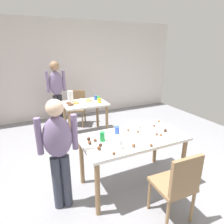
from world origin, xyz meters
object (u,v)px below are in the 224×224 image
(chair_far_table, at_px, (77,105))
(person_adult_far, at_px, (57,89))
(chair_near_table, at_px, (177,184))
(person_girl_near, at_px, (58,148))
(dining_table_far, at_px, (85,108))
(mixing_bowl, at_px, (135,124))
(soda_can, at_px, (102,137))
(pitcher_far, at_px, (70,96))
(dining_table_near, at_px, (133,143))

(chair_far_table, distance_m, person_adult_far, 0.66)
(chair_near_table, height_order, person_adult_far, person_adult_far)
(person_girl_near, relative_size, person_adult_far, 0.86)
(dining_table_far, bearing_deg, person_girl_near, -115.26)
(mixing_bowl, bearing_deg, chair_near_table, -94.72)
(dining_table_far, height_order, chair_near_table, chair_near_table)
(chair_far_table, height_order, person_girl_near, person_girl_near)
(mixing_bowl, height_order, soda_can, soda_can)
(chair_far_table, xyz_separation_m, soda_can, (-0.35, -2.54, 0.31))
(chair_near_table, height_order, chair_far_table, same)
(person_girl_near, distance_m, person_adult_far, 2.66)
(soda_can, xyz_separation_m, pitcher_far, (0.08, 2.04, 0.06))
(mixing_bowl, xyz_separation_m, soda_can, (-0.62, -0.23, 0.02))
(pitcher_far, bearing_deg, dining_table_far, -37.39)
(person_adult_far, relative_size, mixing_bowl, 9.23)
(dining_table_near, height_order, person_adult_far, person_adult_far)
(soda_can, bearing_deg, person_girl_near, -174.41)
(dining_table_near, bearing_deg, soda_can, 173.31)
(dining_table_near, relative_size, mixing_bowl, 8.07)
(pitcher_far, bearing_deg, soda_can, -92.29)
(dining_table_near, xyz_separation_m, person_adult_far, (-0.54, 2.62, 0.31))
(person_girl_near, distance_m, pitcher_far, 2.19)
(dining_table_near, bearing_deg, mixing_bowl, 54.69)
(dining_table_far, distance_m, soda_can, 1.89)
(person_girl_near, bearing_deg, mixing_bowl, 13.46)
(chair_near_table, xyz_separation_m, person_girl_near, (-1.09, 0.74, 0.32))
(dining_table_far, bearing_deg, person_adult_far, 122.38)
(chair_far_table, relative_size, pitcher_far, 3.59)
(chair_far_table, distance_m, mixing_bowl, 2.35)
(mixing_bowl, xyz_separation_m, pitcher_far, (-0.54, 1.82, 0.08))
(person_girl_near, bearing_deg, chair_far_table, 70.81)
(dining_table_far, relative_size, person_adult_far, 0.57)
(chair_far_table, distance_m, soda_can, 2.59)
(chair_near_table, distance_m, mixing_bowl, 1.07)
(dining_table_near, height_order, mixing_bowl, mixing_bowl)
(dining_table_near, distance_m, soda_can, 0.45)
(person_adult_far, height_order, mixing_bowl, person_adult_far)
(person_girl_near, height_order, pitcher_far, person_girl_near)
(person_adult_far, distance_m, soda_can, 2.58)
(person_girl_near, xyz_separation_m, soda_can, (0.56, 0.05, -0.00))
(pitcher_far, bearing_deg, mixing_bowl, -73.53)
(mixing_bowl, relative_size, soda_can, 1.42)
(dining_table_near, bearing_deg, pitcher_far, 99.27)
(dining_table_near, bearing_deg, dining_table_far, 92.48)
(dining_table_far, relative_size, chair_near_table, 1.05)
(soda_can, bearing_deg, chair_far_table, 82.19)
(soda_can, distance_m, pitcher_far, 2.05)
(chair_near_table, bearing_deg, person_girl_near, 145.67)
(chair_near_table, relative_size, person_adult_far, 0.54)
(person_adult_far, bearing_deg, soda_can, -87.39)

